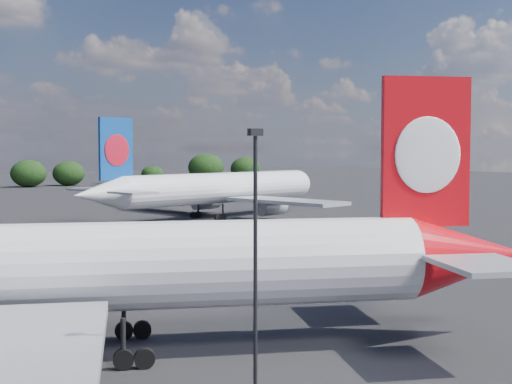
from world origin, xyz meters
TOP-DOWN VIEW (x-y plane):
  - qantas_airliner at (4.73, 7.04)m, footprint 44.43×42.69m
  - china_southern_airliner at (41.06, 69.39)m, footprint 45.62×43.71m
  - apron_lamp_post at (6.25, -4.94)m, footprint 0.55×0.30m

SIDE VIEW (x-z plane):
  - qantas_airliner at x=4.73m, z-range -2.92..12.00m
  - china_southern_airliner at x=41.06m, z-range -2.95..12.13m
  - apron_lamp_post at x=6.25m, z-range 0.65..12.31m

